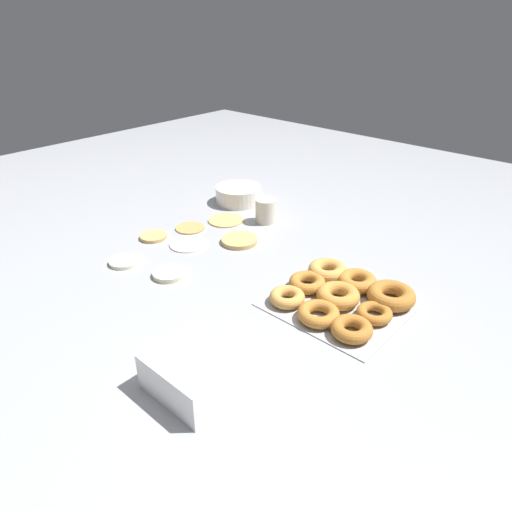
{
  "coord_description": "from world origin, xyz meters",
  "views": [
    {
      "loc": [
        -0.79,
        -0.86,
        0.63
      ],
      "look_at": [
        0.01,
        -0.14,
        0.04
      ],
      "focal_mm": 32.0,
      "sensor_mm": 36.0,
      "label": 1
    }
  ],
  "objects_px": {
    "pancake_0": "(125,261)",
    "pancake_4": "(153,236)",
    "pancake_5": "(188,243)",
    "pancake_6": "(190,227)",
    "pancake_1": "(239,240)",
    "donut_tray": "(342,296)",
    "paper_cup": "(266,211)",
    "batter_bowl": "(238,195)",
    "pancake_2": "(169,274)",
    "pancake_3": "(226,220)",
    "container_stack": "(192,373)"
  },
  "relations": [
    {
      "from": "container_stack",
      "to": "paper_cup",
      "type": "bearing_deg",
      "value": 30.74
    },
    {
      "from": "pancake_1",
      "to": "pancake_5",
      "type": "bearing_deg",
      "value": 137.67
    },
    {
      "from": "pancake_4",
      "to": "donut_tray",
      "type": "relative_size",
      "value": 0.27
    },
    {
      "from": "pancake_4",
      "to": "pancake_1",
      "type": "bearing_deg",
      "value": -54.46
    },
    {
      "from": "pancake_0",
      "to": "pancake_4",
      "type": "bearing_deg",
      "value": 24.43
    },
    {
      "from": "pancake_2",
      "to": "paper_cup",
      "type": "xyz_separation_m",
      "value": [
        0.44,
        0.04,
        0.03
      ]
    },
    {
      "from": "pancake_4",
      "to": "donut_tray",
      "type": "height_order",
      "value": "donut_tray"
    },
    {
      "from": "pancake_2",
      "to": "pancake_3",
      "type": "distance_m",
      "value": 0.38
    },
    {
      "from": "batter_bowl",
      "to": "paper_cup",
      "type": "height_order",
      "value": "paper_cup"
    },
    {
      "from": "pancake_5",
      "to": "donut_tray",
      "type": "relative_size",
      "value": 0.36
    },
    {
      "from": "pancake_4",
      "to": "paper_cup",
      "type": "relative_size",
      "value": 1.04
    },
    {
      "from": "pancake_0",
      "to": "donut_tray",
      "type": "height_order",
      "value": "donut_tray"
    },
    {
      "from": "pancake_0",
      "to": "paper_cup",
      "type": "height_order",
      "value": "paper_cup"
    },
    {
      "from": "pancake_1",
      "to": "paper_cup",
      "type": "bearing_deg",
      "value": 13.57
    },
    {
      "from": "pancake_6",
      "to": "batter_bowl",
      "type": "relative_size",
      "value": 0.57
    },
    {
      "from": "pancake_6",
      "to": "donut_tray",
      "type": "height_order",
      "value": "donut_tray"
    },
    {
      "from": "donut_tray",
      "to": "batter_bowl",
      "type": "bearing_deg",
      "value": 64.93
    },
    {
      "from": "pancake_4",
      "to": "donut_tray",
      "type": "bearing_deg",
      "value": -81.62
    },
    {
      "from": "pancake_2",
      "to": "container_stack",
      "type": "distance_m",
      "value": 0.43
    },
    {
      "from": "pancake_5",
      "to": "pancake_6",
      "type": "relative_size",
      "value": 1.19
    },
    {
      "from": "batter_bowl",
      "to": "pancake_3",
      "type": "bearing_deg",
      "value": -150.83
    },
    {
      "from": "pancake_2",
      "to": "paper_cup",
      "type": "height_order",
      "value": "paper_cup"
    },
    {
      "from": "donut_tray",
      "to": "paper_cup",
      "type": "height_order",
      "value": "paper_cup"
    },
    {
      "from": "pancake_3",
      "to": "pancake_1",
      "type": "bearing_deg",
      "value": -120.26
    },
    {
      "from": "container_stack",
      "to": "pancake_3",
      "type": "bearing_deg",
      "value": 40.7
    },
    {
      "from": "batter_bowl",
      "to": "pancake_1",
      "type": "bearing_deg",
      "value": -135.61
    },
    {
      "from": "pancake_1",
      "to": "pancake_3",
      "type": "relative_size",
      "value": 0.94
    },
    {
      "from": "pancake_5",
      "to": "donut_tray",
      "type": "height_order",
      "value": "donut_tray"
    },
    {
      "from": "pancake_2",
      "to": "batter_bowl",
      "type": "bearing_deg",
      "value": 24.11
    },
    {
      "from": "pancake_1",
      "to": "pancake_3",
      "type": "xyz_separation_m",
      "value": [
        0.08,
        0.14,
        -0.0
      ]
    },
    {
      "from": "pancake_6",
      "to": "container_stack",
      "type": "height_order",
      "value": "container_stack"
    },
    {
      "from": "pancake_0",
      "to": "container_stack",
      "type": "xyz_separation_m",
      "value": [
        -0.19,
        -0.51,
        0.03
      ]
    },
    {
      "from": "pancake_2",
      "to": "batter_bowl",
      "type": "xyz_separation_m",
      "value": [
        0.5,
        0.22,
        0.02
      ]
    },
    {
      "from": "pancake_1",
      "to": "pancake_4",
      "type": "distance_m",
      "value": 0.27
    },
    {
      "from": "pancake_3",
      "to": "pancake_4",
      "type": "height_order",
      "value": "pancake_4"
    },
    {
      "from": "donut_tray",
      "to": "pancake_6",
      "type": "bearing_deg",
      "value": 87.21
    },
    {
      "from": "pancake_2",
      "to": "pancake_5",
      "type": "xyz_separation_m",
      "value": [
        0.15,
        0.1,
        -0.0
      ]
    },
    {
      "from": "pancake_1",
      "to": "donut_tray",
      "type": "xyz_separation_m",
      "value": [
        -0.06,
        -0.41,
        0.01
      ]
    },
    {
      "from": "pancake_3",
      "to": "paper_cup",
      "type": "bearing_deg",
      "value": -51.03
    },
    {
      "from": "pancake_4",
      "to": "pancake_3",
      "type": "bearing_deg",
      "value": -17.18
    },
    {
      "from": "pancake_0",
      "to": "pancake_4",
      "type": "relative_size",
      "value": 1.04
    },
    {
      "from": "pancake_3",
      "to": "paper_cup",
      "type": "height_order",
      "value": "paper_cup"
    },
    {
      "from": "donut_tray",
      "to": "pancake_1",
      "type": "bearing_deg",
      "value": 80.99
    },
    {
      "from": "pancake_3",
      "to": "pancake_6",
      "type": "relative_size",
      "value": 1.24
    },
    {
      "from": "pancake_1",
      "to": "donut_tray",
      "type": "relative_size",
      "value": 0.35
    },
    {
      "from": "pancake_0",
      "to": "pancake_3",
      "type": "bearing_deg",
      "value": -0.94
    },
    {
      "from": "pancake_0",
      "to": "pancake_4",
      "type": "xyz_separation_m",
      "value": [
        0.15,
        0.07,
        -0.0
      ]
    },
    {
      "from": "pancake_2",
      "to": "batter_bowl",
      "type": "distance_m",
      "value": 0.55
    },
    {
      "from": "pancake_0",
      "to": "pancake_1",
      "type": "distance_m",
      "value": 0.34
    },
    {
      "from": "pancake_4",
      "to": "pancake_6",
      "type": "height_order",
      "value": "pancake_4"
    }
  ]
}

